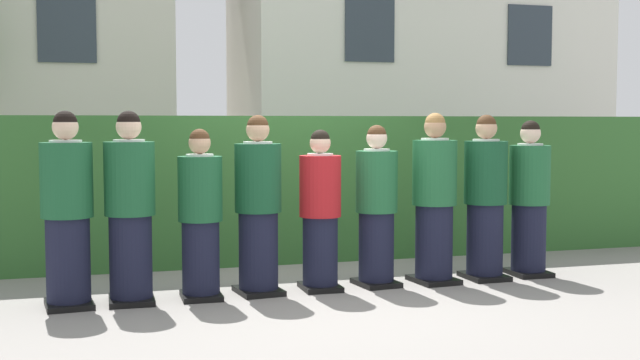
{
  "coord_description": "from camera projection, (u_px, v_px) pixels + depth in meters",
  "views": [
    {
      "loc": [
        -2.19,
        -7.32,
        1.59
      ],
      "look_at": [
        0.0,
        0.0,
        1.05
      ],
      "focal_mm": 45.58,
      "sensor_mm": 36.0,
      "label": 1
    }
  ],
  "objects": [
    {
      "name": "student_front_row_5",
      "position": [
        376.0,
        210.0,
        7.89
      ],
      "size": [
        0.41,
        0.49,
        1.57
      ],
      "color": "black",
      "rests_on": "ground"
    },
    {
      "name": "student_front_row_2",
      "position": [
        200.0,
        218.0,
        7.31
      ],
      "size": [
        0.4,
        0.45,
        1.54
      ],
      "color": "black",
      "rests_on": "ground"
    },
    {
      "name": "student_front_row_8",
      "position": [
        529.0,
        202.0,
        8.43
      ],
      "size": [
        0.42,
        0.51,
        1.61
      ],
      "color": "black",
      "rests_on": "ground"
    },
    {
      "name": "student_front_row_6",
      "position": [
        434.0,
        202.0,
        8.04
      ],
      "size": [
        0.44,
        0.52,
        1.69
      ],
      "color": "black",
      "rests_on": "ground"
    },
    {
      "name": "student_front_row_3",
      "position": [
        258.0,
        209.0,
        7.51
      ],
      "size": [
        0.43,
        0.54,
        1.66
      ],
      "color": "black",
      "rests_on": "ground"
    },
    {
      "name": "ground_plane",
      "position": [
        320.0,
        290.0,
        7.73
      ],
      "size": [
        60.0,
        60.0,
        0.0
      ],
      "primitive_type": "plane",
      "color": "gray"
    },
    {
      "name": "student_front_row_7",
      "position": [
        485.0,
        201.0,
        8.23
      ],
      "size": [
        0.43,
        0.52,
        1.67
      ],
      "color": "black",
      "rests_on": "ground"
    },
    {
      "name": "student_front_row_1",
      "position": [
        130.0,
        212.0,
        7.13
      ],
      "size": [
        0.44,
        0.53,
        1.69
      ],
      "color": "black",
      "rests_on": "ground"
    },
    {
      "name": "hedge",
      "position": [
        276.0,
        188.0,
        9.35
      ],
      "size": [
        11.02,
        0.7,
        1.67
      ],
      "color": "#33662D",
      "rests_on": "ground"
    },
    {
      "name": "school_building_main",
      "position": [
        415.0,
        15.0,
        16.01
      ],
      "size": [
        7.37,
        3.51,
        7.23
      ],
      "color": "silver",
      "rests_on": "ground"
    },
    {
      "name": "student_front_row_0",
      "position": [
        67.0,
        214.0,
        6.96
      ],
      "size": [
        0.44,
        0.55,
        1.69
      ],
      "color": "black",
      "rests_on": "ground"
    },
    {
      "name": "student_in_red_blazer",
      "position": [
        320.0,
        214.0,
        7.7
      ],
      "size": [
        0.4,
        0.44,
        1.53
      ],
      "color": "black",
      "rests_on": "ground"
    }
  ]
}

